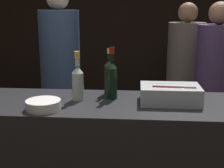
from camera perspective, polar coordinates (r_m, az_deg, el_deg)
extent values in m
cube|color=black|center=(4.40, 2.49, 10.54)|extent=(6.40, 0.06, 2.80)
cube|color=#B7BABF|center=(2.12, 10.57, -1.84)|extent=(0.39, 0.26, 0.12)
cylinder|color=#380F0F|center=(2.08, 11.25, -1.39)|extent=(0.28, 0.09, 0.07)
cylinder|color=#9EA899|center=(2.15, 10.41, -0.78)|extent=(0.29, 0.07, 0.06)
cylinder|color=silver|center=(2.00, -12.43, -3.74)|extent=(0.22, 0.22, 0.06)
cylinder|color=gray|center=(1.99, -12.47, -3.05)|extent=(0.18, 0.18, 0.01)
cylinder|color=silver|center=(2.35, -6.10, -0.92)|extent=(0.08, 0.08, 0.05)
sphere|color=#EFB256|center=(2.35, -6.10, -0.86)|extent=(0.04, 0.04, 0.04)
cylinder|color=#9EA899|center=(2.15, -6.26, -0.46)|extent=(0.08, 0.08, 0.19)
cone|color=#9EA899|center=(2.12, -6.34, 2.63)|extent=(0.08, 0.08, 0.05)
cylinder|color=#9EA899|center=(2.11, -6.40, 4.61)|extent=(0.03, 0.03, 0.10)
cylinder|color=gold|center=(2.11, -6.42, 5.36)|extent=(0.04, 0.04, 0.05)
cylinder|color=black|center=(2.29, -0.49, 0.75)|extent=(0.08, 0.08, 0.21)
cone|color=black|center=(2.26, -0.50, 3.89)|extent=(0.08, 0.08, 0.05)
cylinder|color=black|center=(2.25, -0.50, 5.48)|extent=(0.03, 0.03, 0.08)
cylinder|color=gold|center=(2.25, -0.50, 6.05)|extent=(0.03, 0.03, 0.04)
cylinder|color=black|center=(2.17, -0.04, 0.10)|extent=(0.08, 0.08, 0.22)
cone|color=black|center=(2.14, -0.04, 3.51)|extent=(0.08, 0.08, 0.05)
cylinder|color=black|center=(2.13, -0.04, 5.42)|extent=(0.03, 0.03, 0.10)
cylinder|color=maroon|center=(2.13, -0.04, 6.15)|extent=(0.04, 0.04, 0.04)
cube|color=black|center=(3.71, 12.65, -6.42)|extent=(0.30, 0.22, 0.78)
cylinder|color=#60564C|center=(3.53, 13.29, 5.07)|extent=(0.40, 0.40, 0.72)
sphere|color=#997051|center=(3.49, 13.72, 12.61)|extent=(0.21, 0.21, 0.21)
cube|color=black|center=(3.35, 17.53, -8.98)|extent=(0.29, 0.21, 0.78)
cylinder|color=#473356|center=(3.15, 18.52, 3.71)|extent=(0.39, 0.39, 0.72)
sphere|color=#997051|center=(3.10, 19.18, 12.16)|extent=(0.21, 0.21, 0.21)
cube|color=black|center=(3.28, -8.96, -8.28)|extent=(0.29, 0.21, 0.86)
cylinder|color=#334766|center=(3.07, -9.53, 5.98)|extent=(0.38, 0.38, 0.77)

